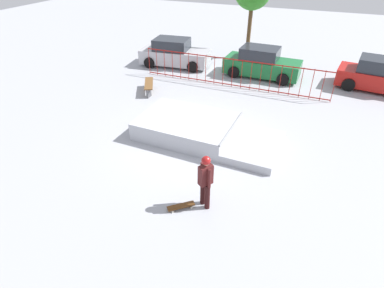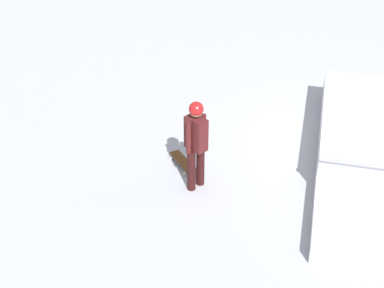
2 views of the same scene
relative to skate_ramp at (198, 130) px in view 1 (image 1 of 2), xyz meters
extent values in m
plane|color=#A8AAB2|center=(-0.21, -0.29, -0.32)|extent=(60.00, 60.00, 0.00)
cube|color=#B0B3BB|center=(-0.48, 0.01, 0.03)|extent=(3.68, 2.71, 0.70)
cube|color=#B0B3BB|center=(2.22, -0.07, -0.17)|extent=(1.88, 2.65, 0.30)
cylinder|color=gray|center=(1.32, -0.04, 0.38)|extent=(0.16, 2.60, 0.08)
cylinder|color=black|center=(1.65, -3.50, 0.09)|extent=(0.15, 0.15, 0.82)
cylinder|color=black|center=(1.47, -3.38, 0.09)|extent=(0.15, 0.15, 0.82)
cube|color=#4C1919|center=(1.56, -3.44, 0.80)|extent=(0.40, 0.44, 0.60)
cylinder|color=#4C1919|center=(1.71, -3.54, 0.80)|extent=(0.09, 0.09, 0.60)
cylinder|color=#4C1919|center=(1.42, -3.34, 0.80)|extent=(0.09, 0.09, 0.60)
sphere|color=tan|center=(1.56, -3.44, 1.25)|extent=(0.22, 0.22, 0.22)
sphere|color=#A51919|center=(1.56, -3.44, 1.28)|extent=(0.25, 0.25, 0.25)
cube|color=#593314|center=(0.97, -3.80, -0.23)|extent=(0.74, 0.67, 0.02)
cylinder|color=silver|center=(0.84, -4.07, -0.29)|extent=(0.06, 0.06, 0.06)
cylinder|color=silver|center=(0.69, -3.90, -0.29)|extent=(0.06, 0.06, 0.06)
cylinder|color=silver|center=(1.26, -3.71, -0.29)|extent=(0.06, 0.06, 0.06)
cylinder|color=silver|center=(1.11, -3.53, -0.29)|extent=(0.06, 0.06, 0.06)
cylinder|color=maroon|center=(-0.21, 5.35, 1.13)|extent=(9.77, 0.15, 0.05)
cylinder|color=maroon|center=(-0.21, 5.35, -0.22)|extent=(9.77, 0.15, 0.05)
cylinder|color=maroon|center=(-5.09, 5.40, 0.43)|extent=(0.03, 0.03, 1.50)
cylinder|color=maroon|center=(-4.60, 5.39, 0.43)|extent=(0.03, 0.03, 1.50)
cylinder|color=maroon|center=(-4.12, 5.39, 0.43)|extent=(0.03, 0.03, 1.50)
cylinder|color=maroon|center=(-3.63, 5.38, 0.43)|extent=(0.03, 0.03, 1.50)
cylinder|color=maroon|center=(-3.14, 5.38, 0.43)|extent=(0.03, 0.03, 1.50)
cylinder|color=maroon|center=(-2.65, 5.37, 0.43)|extent=(0.03, 0.03, 1.50)
cylinder|color=maroon|center=(-2.16, 5.37, 0.43)|extent=(0.03, 0.03, 1.50)
cylinder|color=maroon|center=(-1.68, 5.36, 0.43)|extent=(0.03, 0.03, 1.50)
cylinder|color=maroon|center=(-1.19, 5.36, 0.43)|extent=(0.03, 0.03, 1.50)
cylinder|color=maroon|center=(-0.70, 5.35, 0.43)|extent=(0.03, 0.03, 1.50)
cylinder|color=maroon|center=(-0.21, 5.35, 0.43)|extent=(0.03, 0.03, 1.50)
cylinder|color=maroon|center=(0.28, 5.34, 0.43)|extent=(0.03, 0.03, 1.50)
cylinder|color=maroon|center=(0.77, 5.34, 0.43)|extent=(0.03, 0.03, 1.50)
cylinder|color=maroon|center=(1.25, 5.33, 0.43)|extent=(0.03, 0.03, 1.50)
cylinder|color=maroon|center=(1.74, 5.33, 0.43)|extent=(0.03, 0.03, 1.50)
cylinder|color=maroon|center=(2.23, 5.32, 0.43)|extent=(0.03, 0.03, 1.50)
cylinder|color=maroon|center=(2.72, 5.32, 0.43)|extent=(0.03, 0.03, 1.50)
cylinder|color=maroon|center=(3.21, 5.31, 0.43)|extent=(0.03, 0.03, 1.50)
cylinder|color=maroon|center=(3.70, 5.31, 0.43)|extent=(0.03, 0.03, 1.50)
cylinder|color=maroon|center=(4.18, 5.30, 0.43)|extent=(0.03, 0.03, 1.50)
cylinder|color=maroon|center=(4.67, 5.30, 0.43)|extent=(0.03, 0.03, 1.50)
cube|color=brown|center=(-3.87, 3.11, 0.13)|extent=(1.09, 1.60, 0.06)
cube|color=#4C4C51|center=(-3.57, 2.54, -0.11)|extent=(0.08, 0.36, 0.42)
cube|color=#4C4C51|center=(-4.17, 3.69, -0.11)|extent=(0.08, 0.36, 0.42)
cube|color=#B7B7BC|center=(-4.35, 7.27, 0.24)|extent=(4.26, 2.14, 0.80)
cube|color=#262B33|center=(-4.55, 7.24, 0.96)|extent=(2.15, 1.71, 0.64)
cylinder|color=black|center=(-3.10, 8.26, 0.00)|extent=(0.66, 0.29, 0.64)
cylinder|color=black|center=(-2.91, 6.57, 0.00)|extent=(0.66, 0.29, 0.64)
cylinder|color=black|center=(-5.78, 7.96, 0.00)|extent=(0.66, 0.29, 0.64)
cylinder|color=black|center=(-5.60, 6.27, 0.00)|extent=(0.66, 0.29, 0.64)
cube|color=#196B33|center=(0.91, 7.46, 0.24)|extent=(4.16, 1.85, 0.80)
cube|color=#262B33|center=(0.71, 7.46, 0.96)|extent=(2.05, 1.57, 0.64)
cylinder|color=black|center=(2.29, 8.26, 0.00)|extent=(0.65, 0.24, 0.64)
cylinder|color=black|center=(2.23, 6.56, 0.00)|extent=(0.65, 0.24, 0.64)
cylinder|color=black|center=(-0.41, 8.36, 0.00)|extent=(0.65, 0.24, 0.64)
cylinder|color=black|center=(-0.47, 6.66, 0.00)|extent=(0.65, 0.24, 0.64)
cube|color=red|center=(6.87, 7.75, 0.24)|extent=(4.29, 2.23, 0.80)
cube|color=#262B33|center=(6.67, 7.78, 0.96)|extent=(2.18, 1.75, 0.64)
cylinder|color=black|center=(5.64, 8.78, 0.00)|extent=(0.66, 0.30, 0.64)
cylinder|color=black|center=(5.42, 7.09, 0.00)|extent=(0.66, 0.30, 0.64)
cylinder|color=brown|center=(-0.70, 10.60, 1.34)|extent=(0.25, 0.25, 3.32)
camera|label=1|loc=(3.73, -9.66, 6.09)|focal=29.11mm
camera|label=2|loc=(9.06, -1.93, 5.61)|focal=49.92mm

